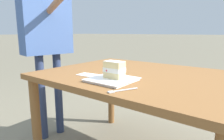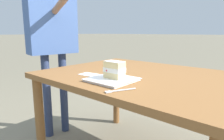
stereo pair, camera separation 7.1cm
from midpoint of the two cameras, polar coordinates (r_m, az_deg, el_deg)
The scene contains 6 objects.
patio_table at distance 1.47m, azimuth 9.81°, elevation -4.59°, with size 1.38×1.07×0.75m.
dessert_plate at distance 1.22m, azimuth 1.67°, elevation -2.83°, with size 0.27×0.27×0.02m.
cake_slice at distance 1.22m, azimuth 2.37°, elevation 0.08°, with size 0.12×0.08×0.11m.
dessert_fork at distance 1.01m, azimuth 3.93°, elevation -5.98°, with size 0.09×0.16×0.01m.
paper_napkin at distance 1.40m, azimuth -4.84°, elevation -1.35°, with size 0.17×0.11×0.00m.
diner_person at distance 1.99m, azimuth -16.02°, elevation 12.39°, with size 0.62×0.48×1.67m.
Camera 2 is at (0.76, -1.20, 1.05)m, focal length 31.59 mm.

